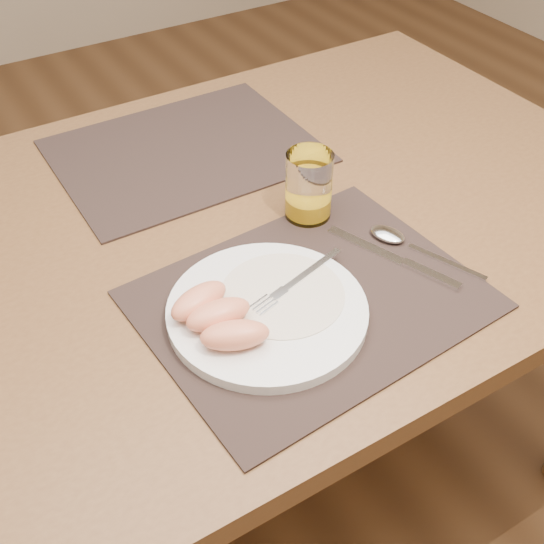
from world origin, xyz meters
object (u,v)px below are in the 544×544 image
(plate, at_px, (267,311))
(spoon, at_px, (396,238))
(table, at_px, (236,258))
(fork, at_px, (291,285))
(juice_glass, at_px, (309,189))
(placemat_near, at_px, (311,299))
(knife, at_px, (403,262))
(placemat_far, at_px, (185,151))

(plate, relative_size, spoon, 1.45)
(table, distance_m, plate, 0.25)
(plate, xyz_separation_m, fork, (0.05, 0.02, 0.01))
(juice_glass, bearing_deg, placemat_near, -122.13)
(plate, bearing_deg, knife, -3.06)
(plate, distance_m, spoon, 0.25)
(table, distance_m, knife, 0.29)
(placemat_far, distance_m, spoon, 0.43)
(placemat_far, xyz_separation_m, fork, (-0.04, -0.42, 0.02))
(plate, relative_size, juice_glass, 2.45)
(table, relative_size, placemat_near, 3.11)
(table, bearing_deg, juice_glass, -28.55)
(juice_glass, bearing_deg, spoon, -58.70)
(placemat_near, bearing_deg, spoon, 11.73)
(placemat_near, bearing_deg, knife, -3.31)
(placemat_near, distance_m, plate, 0.07)
(table, xyz_separation_m, spoon, (0.18, -0.18, 0.09))
(placemat_near, bearing_deg, table, 90.05)
(table, height_order, fork, fork)
(table, xyz_separation_m, placemat_near, (0.00, -0.22, 0.09))
(table, bearing_deg, placemat_near, -89.95)
(spoon, bearing_deg, knife, -117.22)
(spoon, xyz_separation_m, juice_glass, (-0.08, 0.13, 0.04))
(placemat_far, height_order, juice_glass, juice_glass)
(knife, height_order, spoon, spoon)
(table, xyz_separation_m, fork, (-0.02, -0.20, 0.11))
(placemat_far, height_order, plate, plate)
(knife, height_order, juice_glass, juice_glass)
(spoon, bearing_deg, juice_glass, 121.30)
(fork, height_order, knife, fork)
(plate, bearing_deg, juice_glass, 43.12)
(fork, bearing_deg, placemat_far, 84.51)
(spoon, relative_size, juice_glass, 1.69)
(knife, bearing_deg, placemat_far, 106.83)
(spoon, distance_m, juice_glass, 0.15)
(knife, relative_size, spoon, 1.14)
(fork, xyz_separation_m, spoon, (0.20, 0.02, -0.01))
(knife, bearing_deg, juice_glass, 107.07)
(placemat_near, xyz_separation_m, juice_glass, (0.10, 0.16, 0.05))
(table, xyz_separation_m, juice_glass, (0.10, -0.06, 0.14))
(placemat_near, height_order, knife, knife)
(spoon, bearing_deg, plate, -172.13)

